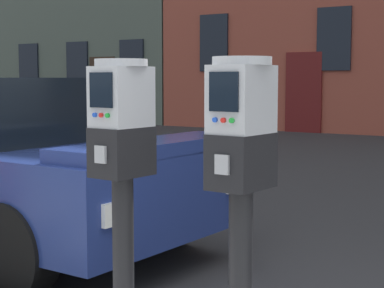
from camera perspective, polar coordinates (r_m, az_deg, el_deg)
name	(u,v)px	position (r m, az deg, el deg)	size (l,w,h in m)	color
parking_meter_near_kerb	(122,162)	(2.68, -6.18, -1.56)	(0.23, 0.26, 1.35)	black
parking_meter_twin_adjacent	(241,172)	(2.37, 4.34, -2.50)	(0.23, 0.26, 1.35)	black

